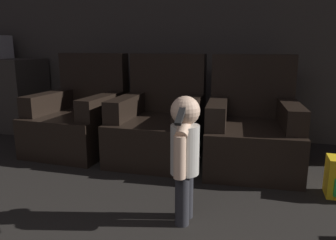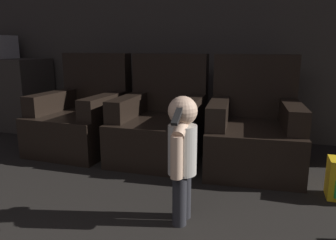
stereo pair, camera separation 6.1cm
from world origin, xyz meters
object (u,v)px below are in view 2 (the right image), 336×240
armchair_left (83,118)px  armchair_middle (161,124)px  person_toddler (182,150)px  armchair_right (253,131)px

armchair_left → armchair_middle: same height
armchair_left → person_toddler: size_ratio=1.26×
armchair_middle → person_toddler: size_ratio=1.26×
armchair_left → armchair_right: bearing=1.6°
armchair_left → armchair_middle: size_ratio=1.00×
armchair_left → armchair_middle: (0.87, 0.00, 0.00)m
armchair_middle → armchair_left: bearing=178.6°
armchair_middle → armchair_right: 0.87m
armchair_left → person_toddler: 1.82m
armchair_left → person_toddler: bearing=-37.8°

